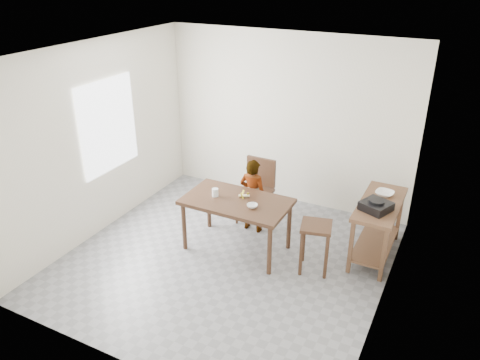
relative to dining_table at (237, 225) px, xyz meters
The scene contains 17 objects.
floor 0.50m from the dining_table, 90.00° to the right, with size 4.00×4.00×0.04m, color gray.
ceiling 2.36m from the dining_table, 90.00° to the right, with size 4.00×4.00×0.04m, color white.
wall_back 1.98m from the dining_table, 90.00° to the left, with size 4.00×0.04×2.70m, color white.
wall_front 2.52m from the dining_table, 90.00° to the right, with size 4.00×0.04×2.70m, color white.
wall_left 2.26m from the dining_table, behind, with size 0.04×4.00×2.70m, color white.
wall_right 2.26m from the dining_table, ahead, with size 0.04×4.00×2.70m, color white.
window_pane 2.27m from the dining_table, behind, with size 0.02×1.10×1.30m, color white.
dining_table is the anchor object (origin of this frame).
prep_counter 1.86m from the dining_table, 22.15° to the left, with size 0.50×1.20×0.80m, color brown, non-canonical shape.
child 0.58m from the dining_table, 92.60° to the left, with size 0.41×0.27×1.11m, color silver.
dining_chair 0.80m from the dining_table, 97.64° to the left, with size 0.46×0.46×0.96m, color #3F2618, non-canonical shape.
stool 1.10m from the dining_table, ahead, with size 0.38×0.38×0.66m, color #3F2618, non-canonical shape.
glass_tumbler 0.53m from the dining_table, behind, with size 0.09×0.09×0.11m, color white.
small_bowl 0.49m from the dining_table, 17.82° to the right, with size 0.14×0.14×0.04m, color white.
banana 0.42m from the dining_table, 65.15° to the left, with size 0.16×0.11×0.06m, color #EBC35B, non-canonical shape.
serving_bowl 2.00m from the dining_table, 28.05° to the left, with size 0.23×0.23×0.06m, color white.
gas_burner 1.83m from the dining_table, 15.33° to the left, with size 0.33×0.33×0.11m, color black.
Camera 1 is at (2.51, -4.53, 3.64)m, focal length 35.00 mm.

